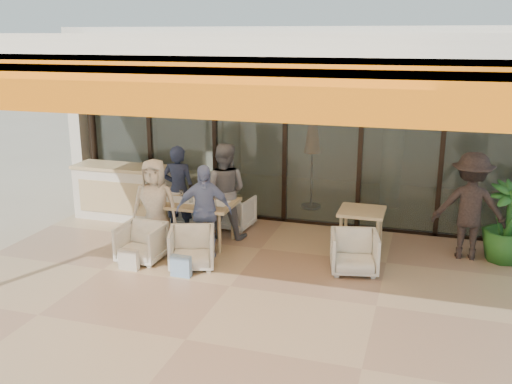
# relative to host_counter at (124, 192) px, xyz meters

# --- Properties ---
(ground) EXTENTS (70.00, 70.00, 0.00)m
(ground) POSITION_rel_host_counter_xyz_m (2.94, -2.30, -0.53)
(ground) COLOR #C6B293
(ground) RESTS_ON ground
(terrace_floor) EXTENTS (8.00, 6.00, 0.01)m
(terrace_floor) POSITION_rel_host_counter_xyz_m (2.94, -2.30, -0.53)
(terrace_floor) COLOR tan
(terrace_floor) RESTS_ON ground
(terrace_structure) EXTENTS (8.00, 6.00, 3.40)m
(terrace_structure) POSITION_rel_host_counter_xyz_m (2.94, -2.56, 2.72)
(terrace_structure) COLOR silver
(terrace_structure) RESTS_ON ground
(glass_storefront) EXTENTS (8.08, 0.10, 3.20)m
(glass_storefront) POSITION_rel_host_counter_xyz_m (2.94, 0.70, 1.07)
(glass_storefront) COLOR #9EADA3
(glass_storefront) RESTS_ON ground
(interior_block) EXTENTS (9.05, 3.62, 3.52)m
(interior_block) POSITION_rel_host_counter_xyz_m (2.95, 3.02, 1.70)
(interior_block) COLOR silver
(interior_block) RESTS_ON ground
(host_counter) EXTENTS (1.85, 0.65, 1.04)m
(host_counter) POSITION_rel_host_counter_xyz_m (0.00, 0.00, 0.00)
(host_counter) COLOR silver
(host_counter) RESTS_ON ground
(dining_table) EXTENTS (1.50, 0.90, 0.93)m
(dining_table) POSITION_rel_host_counter_xyz_m (1.73, -0.83, 0.16)
(dining_table) COLOR #D7BE83
(dining_table) RESTS_ON ground
(chair_far_left) EXTENTS (0.79, 0.76, 0.67)m
(chair_far_left) POSITION_rel_host_counter_xyz_m (1.32, 0.11, -0.19)
(chair_far_left) COLOR white
(chair_far_left) RESTS_ON ground
(chair_far_right) EXTENTS (0.69, 0.66, 0.66)m
(chair_far_right) POSITION_rel_host_counter_xyz_m (2.16, 0.11, -0.20)
(chair_far_right) COLOR white
(chair_far_right) RESTS_ON ground
(chair_near_left) EXTENTS (0.65, 0.61, 0.66)m
(chair_near_left) POSITION_rel_host_counter_xyz_m (1.32, -1.79, -0.20)
(chair_near_left) COLOR white
(chair_near_left) RESTS_ON ground
(chair_near_right) EXTENTS (0.83, 0.80, 0.68)m
(chair_near_right) POSITION_rel_host_counter_xyz_m (2.16, -1.79, -0.19)
(chair_near_right) COLOR white
(chair_near_right) RESTS_ON ground
(diner_navy) EXTENTS (0.61, 0.44, 1.57)m
(diner_navy) POSITION_rel_host_counter_xyz_m (1.32, -0.39, 0.25)
(diner_navy) COLOR #182036
(diner_navy) RESTS_ON ground
(diner_grey) EXTENTS (0.86, 0.71, 1.65)m
(diner_grey) POSITION_rel_host_counter_xyz_m (2.16, -0.39, 0.30)
(diner_grey) COLOR slate
(diner_grey) RESTS_ON ground
(diner_cream) EXTENTS (0.81, 0.61, 1.51)m
(diner_cream) POSITION_rel_host_counter_xyz_m (1.32, -1.29, 0.23)
(diner_cream) COLOR beige
(diner_cream) RESTS_ON ground
(diner_periwinkle) EXTENTS (0.94, 0.61, 1.48)m
(diner_periwinkle) POSITION_rel_host_counter_xyz_m (2.16, -1.29, 0.21)
(diner_periwinkle) COLOR #6F84B9
(diner_periwinkle) RESTS_ON ground
(tote_bag_cream) EXTENTS (0.30, 0.10, 0.34)m
(tote_bag_cream) POSITION_rel_host_counter_xyz_m (1.32, -2.19, -0.36)
(tote_bag_cream) COLOR silver
(tote_bag_cream) RESTS_ON ground
(tote_bag_blue) EXTENTS (0.30, 0.10, 0.34)m
(tote_bag_blue) POSITION_rel_host_counter_xyz_m (2.16, -2.19, -0.36)
(tote_bag_blue) COLOR #99BFD8
(tote_bag_blue) RESTS_ON ground
(side_table) EXTENTS (0.70, 0.70, 0.74)m
(side_table) POSITION_rel_host_counter_xyz_m (4.50, -0.51, 0.11)
(side_table) COLOR #D7BE83
(side_table) RESTS_ON ground
(side_chair) EXTENTS (0.78, 0.75, 0.69)m
(side_chair) POSITION_rel_host_counter_xyz_m (4.50, -1.26, -0.19)
(side_chair) COLOR white
(side_chair) RESTS_ON ground
(standing_woman) EXTENTS (1.10, 0.63, 1.69)m
(standing_woman) POSITION_rel_host_counter_xyz_m (6.10, -0.18, 0.32)
(standing_woman) COLOR black
(standing_woman) RESTS_ON ground
(potted_palm) EXTENTS (0.99, 0.99, 1.26)m
(potted_palm) POSITION_rel_host_counter_xyz_m (6.65, -0.17, 0.10)
(potted_palm) COLOR #1E5919
(potted_palm) RESTS_ON ground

